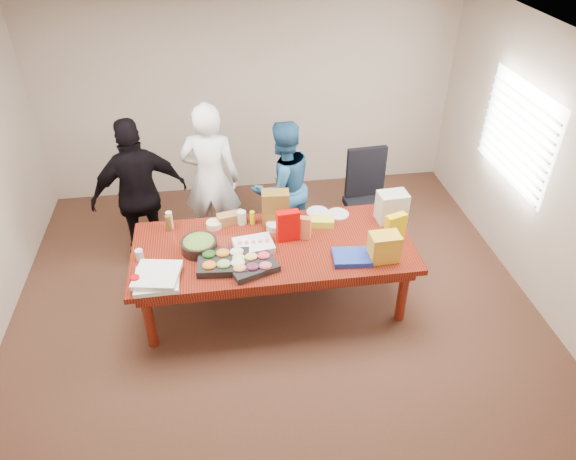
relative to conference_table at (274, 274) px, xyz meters
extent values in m
cube|color=#47301E|center=(0.00, 0.00, -0.39)|extent=(5.50, 5.00, 0.02)
cube|color=white|center=(0.00, 0.00, 2.33)|extent=(5.50, 5.00, 0.02)
cube|color=beige|center=(0.00, 2.50, 0.98)|extent=(5.50, 0.04, 2.70)
cube|color=beige|center=(0.00, -2.50, 0.98)|extent=(5.50, 0.04, 2.70)
cube|color=beige|center=(2.75, 0.00, 0.98)|extent=(0.04, 5.00, 2.70)
cube|color=white|center=(2.72, 0.60, 1.12)|extent=(0.03, 1.40, 1.10)
cube|color=beige|center=(2.68, 0.60, 1.12)|extent=(0.04, 1.36, 1.00)
cube|color=#4C1C0F|center=(0.00, 0.00, 0.00)|extent=(2.80, 1.20, 0.75)
cube|color=black|center=(1.25, 0.90, 0.19)|extent=(0.61, 0.61, 1.13)
imported|color=white|center=(-0.58, 1.12, 0.55)|extent=(0.74, 0.55, 1.84)
imported|color=#235583|center=(0.24, 1.05, 0.43)|extent=(0.95, 0.86, 1.60)
imported|color=black|center=(-1.36, 0.94, 0.52)|extent=(1.13, 0.71, 1.79)
cube|color=black|center=(-0.50, -0.25, 0.41)|extent=(0.52, 0.42, 0.07)
cube|color=black|center=(-0.24, -0.33, 0.41)|extent=(0.53, 0.47, 0.07)
cube|color=white|center=(-0.20, -0.02, 0.41)|extent=(0.42, 0.34, 0.07)
cylinder|color=black|center=(-0.73, 0.02, 0.43)|extent=(0.37, 0.37, 0.12)
cube|color=#1C329E|center=(0.73, -0.33, 0.40)|extent=(0.39, 0.31, 0.05)
cube|color=#CB0100|center=(0.16, 0.09, 0.54)|extent=(0.24, 0.11, 0.33)
cube|color=yellow|center=(1.21, -0.10, 0.53)|extent=(0.23, 0.14, 0.32)
cube|color=#D86E3A|center=(0.32, 0.09, 0.50)|extent=(0.17, 0.12, 0.25)
cylinder|color=white|center=(-0.28, 0.43, 0.45)|extent=(0.10, 0.10, 0.15)
cylinder|color=#F4F10D|center=(-0.17, 0.42, 0.45)|extent=(0.06, 0.06, 0.15)
cylinder|color=brown|center=(-1.04, 0.41, 0.47)|extent=(0.07, 0.07, 0.18)
cylinder|color=beige|center=(-1.02, 0.45, 0.47)|extent=(0.07, 0.07, 0.20)
cube|color=#D3E42F|center=(0.56, 0.28, 0.42)|extent=(0.27, 0.19, 0.08)
cube|color=olive|center=(-0.40, 0.47, 0.43)|extent=(0.30, 0.18, 0.11)
cube|color=brown|center=(0.08, 0.41, 0.56)|extent=(0.30, 0.19, 0.37)
cylinder|color=#D00008|center=(-1.30, -0.43, 0.43)|extent=(0.08, 0.08, 0.11)
cylinder|color=silver|center=(-1.30, -0.03, 0.43)|extent=(0.09, 0.09, 0.10)
cylinder|color=white|center=(-1.30, -0.03, 0.43)|extent=(0.09, 0.09, 0.10)
cube|color=white|center=(-1.12, -0.40, 0.40)|extent=(0.40, 0.40, 0.05)
cube|color=white|center=(-1.11, -0.38, 0.44)|extent=(0.46, 0.46, 0.05)
cylinder|color=silver|center=(0.77, 0.45, 0.38)|extent=(0.28, 0.28, 0.01)
cylinder|color=silver|center=(0.55, 0.52, 0.38)|extent=(0.26, 0.26, 0.02)
cylinder|color=silver|center=(0.05, 0.28, 0.41)|extent=(0.18, 0.18, 0.07)
cylinder|color=#F4F0BF|center=(-0.57, 0.41, 0.41)|extent=(0.18, 0.18, 0.06)
cube|color=beige|center=(1.30, 0.28, 0.54)|extent=(0.32, 0.24, 0.32)
cube|color=gold|center=(1.03, -0.36, 0.52)|extent=(0.29, 0.20, 0.28)
camera|label=1|loc=(-0.46, -4.21, 3.56)|focal=33.01mm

